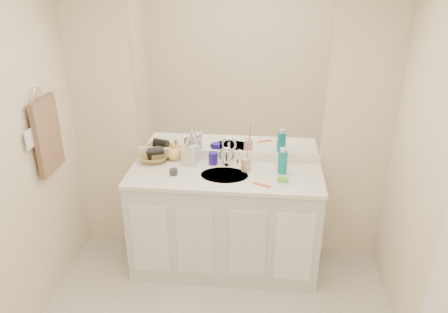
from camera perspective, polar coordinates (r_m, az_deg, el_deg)
wall_back at (r=3.51m, az=0.53°, el=4.43°), size 2.60×0.02×2.40m
vanity_cabinet at (r=3.61m, az=0.08°, el=-8.72°), size 1.50×0.55×0.85m
countertop at (r=3.39m, az=0.08°, el=-2.49°), size 1.52×0.57×0.03m
backsplash at (r=3.60m, az=0.49°, el=0.16°), size 1.52×0.03×0.08m
sink_basin at (r=3.37m, az=0.05°, el=-2.60°), size 0.37×0.37×0.02m
faucet at (r=3.51m, az=0.34°, el=-0.29°), size 0.02×0.02×0.11m
mirror at (r=3.40m, az=0.55°, el=10.10°), size 1.48×0.01×1.20m
blue_mug at (r=3.53m, az=-1.43°, el=-0.23°), size 0.08×0.08×0.10m
tan_cup at (r=3.42m, az=2.88°, el=-1.04°), size 0.08×0.08×0.10m
toothbrush at (r=3.38m, az=3.08°, el=0.45°), size 0.02×0.04×0.19m
mouthwash_bottle at (r=3.40m, az=7.64°, el=-0.78°), size 0.08×0.08×0.17m
soap_dish at (r=3.29m, az=7.69°, el=-3.26°), size 0.10×0.08×0.01m
green_soap at (r=3.28m, az=7.70°, el=-2.97°), size 0.08×0.07×0.03m
orange_comb at (r=3.23m, az=5.00°, el=-3.73°), size 0.13×0.08×0.01m
dark_jar at (r=3.39m, az=-6.61°, el=-2.00°), size 0.08×0.08×0.05m
extra_white_bottle at (r=3.49m, az=-4.04°, el=0.06°), size 0.07×0.07×0.17m
soap_bottle_white at (r=3.56m, az=-3.65°, el=0.75°), size 0.09×0.09×0.19m
soap_bottle_cream at (r=3.52m, az=-4.82°, el=0.48°), size 0.09×0.09×0.19m
soap_bottle_yellow at (r=3.61m, az=-6.57°, el=0.63°), size 0.15×0.15×0.14m
wicker_basket at (r=3.63m, az=-9.12°, el=-0.18°), size 0.27×0.27×0.06m
hair_dryer at (r=3.60m, az=-8.88°, el=0.70°), size 0.14×0.10×0.06m
towel_ring at (r=3.29m, az=-23.20°, el=7.43°), size 0.01×0.11×0.11m
hand_towel at (r=3.37m, az=-22.07°, el=2.57°), size 0.04×0.32×0.55m
switch_plate at (r=3.20m, az=-24.11°, el=2.06°), size 0.01×0.08×0.13m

